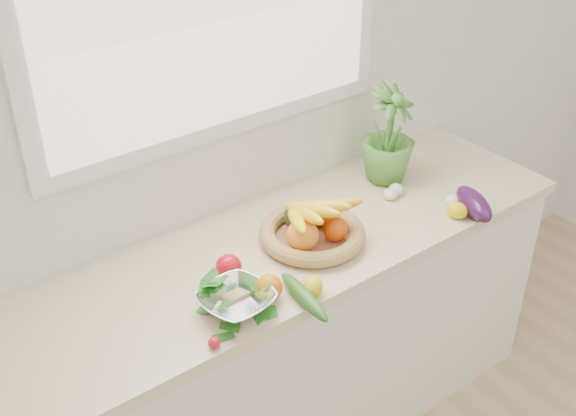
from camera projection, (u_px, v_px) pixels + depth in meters
back_wall at (216, 93)px, 2.34m from camera, size 4.50×0.02×2.70m
counter_cabinet at (274, 353)px, 2.63m from camera, size 2.20×0.58×0.86m
countertop at (272, 254)px, 2.39m from camera, size 2.24×0.62×0.04m
orange_loose at (269, 287)px, 2.15m from camera, size 0.08×0.08×0.08m
lemon_a at (265, 295)px, 2.14m from camera, size 0.06×0.08×0.06m
lemon_b at (313, 286)px, 2.17m from camera, size 0.09×0.09×0.06m
lemon_c at (457, 210)px, 2.52m from camera, size 0.08×0.09×0.06m
apple at (229, 267)px, 2.23m from camera, size 0.09×0.09×0.08m
ginger at (238, 297)px, 2.15m from camera, size 0.10×0.04×0.03m
garlic_a at (396, 190)px, 2.66m from camera, size 0.07×0.07×0.05m
garlic_b at (390, 194)px, 2.63m from camera, size 0.06×0.06×0.04m
garlic_c at (453, 201)px, 2.59m from camera, size 0.07×0.07×0.04m
eggplant at (474, 204)px, 2.54m from camera, size 0.15×0.23×0.09m
cucumber at (304, 296)px, 2.14m from camera, size 0.08×0.26×0.05m
radish at (214, 343)px, 1.98m from camera, size 0.04×0.04×0.03m
potted_herb at (389, 134)px, 2.66m from camera, size 0.26×0.26×0.37m
fruit_basket at (312, 228)px, 2.39m from camera, size 0.42×0.42×0.19m
colander_with_spinach at (236, 297)px, 2.08m from camera, size 0.24×0.24×0.12m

